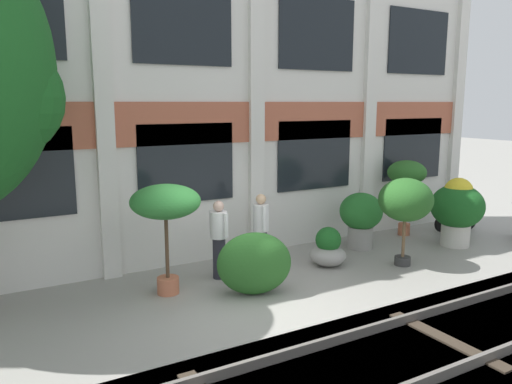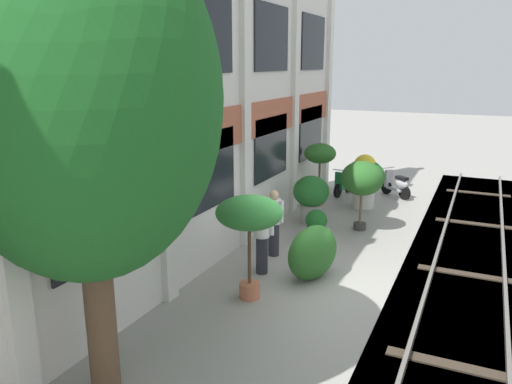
% 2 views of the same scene
% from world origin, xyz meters
% --- Properties ---
extents(ground_plane, '(80.00, 80.00, 0.00)m').
position_xyz_m(ground_plane, '(0.00, 0.00, 0.00)').
color(ground_plane, gray).
extents(apartment_facade, '(17.37, 0.64, 8.38)m').
position_xyz_m(apartment_facade, '(0.00, 2.81, 4.17)').
color(apartment_facade, silver).
rests_on(apartment_facade, ground).
extents(rail_tracks, '(25.01, 2.80, 0.43)m').
position_xyz_m(rail_tracks, '(0.00, -2.77, -0.13)').
color(rail_tracks, '#423F3A').
rests_on(rail_tracks, ground).
extents(potted_plant_terracotta_small, '(1.29, 1.29, 2.07)m').
position_xyz_m(potted_plant_terracotta_small, '(-1.01, 1.11, 1.68)').
color(potted_plant_terracotta_small, '#B76647').
rests_on(potted_plant_terracotta_small, ground).
extents(potted_plant_fluted_column, '(1.29, 1.29, 1.72)m').
position_xyz_m(potted_plant_fluted_column, '(6.32, 0.57, 0.98)').
color(potted_plant_fluted_column, beige).
rests_on(potted_plant_fluted_column, ground).
extents(potted_plant_ribbed_drum, '(1.04, 1.04, 1.38)m').
position_xyz_m(potted_plant_ribbed_drum, '(4.12, 1.59, 0.81)').
color(potted_plant_ribbed_drum, gray).
rests_on(potted_plant_ribbed_drum, ground).
extents(potted_plant_wide_bowl, '(0.80, 0.80, 0.86)m').
position_xyz_m(potted_plant_wide_bowl, '(2.61, 0.93, 0.36)').
color(potted_plant_wide_bowl, gray).
rests_on(potted_plant_wide_bowl, ground).
extents(potted_plant_tall_urn, '(1.17, 1.17, 1.94)m').
position_xyz_m(potted_plant_tall_urn, '(4.05, 0.13, 1.44)').
color(potted_plant_tall_urn, '#333333').
rests_on(potted_plant_tall_urn, ground).
extents(potted_plant_low_pan, '(1.02, 1.02, 2.03)m').
position_xyz_m(potted_plant_low_pan, '(5.99, 1.95, 1.63)').
color(potted_plant_low_pan, '#B76647').
rests_on(potted_plant_low_pan, ground).
extents(scooter_second_parked, '(1.37, 0.54, 0.98)m').
position_xyz_m(scooter_second_parked, '(7.64, 1.54, 0.44)').
color(scooter_second_parked, black).
rests_on(scooter_second_parked, ground).
extents(resident_by_doorway, '(0.34, 0.52, 1.61)m').
position_xyz_m(resident_by_doorway, '(0.18, 1.39, 0.86)').
color(resident_by_doorway, '#282833').
rests_on(resident_by_doorway, ground).
extents(resident_watching_tracks, '(0.34, 0.52, 1.62)m').
position_xyz_m(resident_watching_tracks, '(1.27, 1.56, 0.87)').
color(resident_watching_tracks, '#282833').
rests_on(resident_watching_tracks, ground).
extents(topiary_hedge, '(1.55, 1.15, 1.18)m').
position_xyz_m(topiary_hedge, '(0.38, 0.28, 0.59)').
color(topiary_hedge, '#286023').
rests_on(topiary_hedge, ground).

